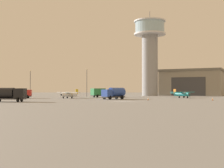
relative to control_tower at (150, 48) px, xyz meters
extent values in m
plane|color=gray|center=(-10.44, -57.53, -19.18)|extent=(400.00, 400.00, 0.00)
cylinder|color=gray|center=(0.00, 0.00, -6.84)|extent=(6.36, 6.36, 24.67)
cylinder|color=silver|center=(0.00, 0.00, 5.80)|extent=(12.76, 12.76, 0.60)
cylinder|color=#99B7C6|center=(0.00, 0.00, 8.41)|extent=(11.74, 11.74, 4.63)
cylinder|color=silver|center=(0.00, 0.00, 10.98)|extent=(12.76, 12.76, 0.50)
cylinder|color=#38383D|center=(0.00, 0.00, 13.23)|extent=(0.16, 0.16, 4.00)
cube|color=gray|center=(20.08, 11.57, -14.14)|extent=(31.89, 30.51, 10.06)
cube|color=#625C52|center=(20.08, 11.57, -8.61)|extent=(32.69, 31.30, 1.00)
cube|color=#38383A|center=(15.55, 1.31, -15.40)|extent=(12.65, 5.70, 7.55)
cylinder|color=teal|center=(6.80, -31.40, -18.09)|extent=(4.14, 5.18, 1.11)
cone|color=#38383D|center=(8.54, -33.85, -18.09)|extent=(1.10, 1.10, 0.78)
cube|color=#38383D|center=(8.54, -33.85, -18.09)|extent=(0.10, 0.10, 1.70)
cube|color=teal|center=(6.95, -31.62, -17.44)|extent=(8.05, 6.27, 0.18)
cylinder|color=orange|center=(5.79, -32.45, -17.81)|extent=(0.76, 0.57, 1.21)
cylinder|color=orange|center=(8.12, -30.79, -17.81)|extent=(0.76, 0.57, 1.21)
cube|color=#99B7C6|center=(7.42, -32.28, -17.78)|extent=(1.29, 1.31, 0.63)
cone|color=teal|center=(5.06, -28.96, -18.00)|extent=(1.40, 1.50, 0.83)
cube|color=orange|center=(5.06, -28.96, -17.28)|extent=(0.66, 0.86, 1.52)
cube|color=teal|center=(5.06, -28.96, -17.86)|extent=(2.65, 2.21, 0.09)
cylinder|color=black|center=(8.04, -33.15, -18.91)|extent=(0.52, 0.43, 0.54)
cylinder|color=black|center=(5.89, -31.83, -18.91)|extent=(0.52, 0.43, 0.54)
cylinder|color=black|center=(7.50, -30.69, -18.91)|extent=(0.52, 0.43, 0.54)
cylinder|color=white|center=(-25.99, -36.90, -18.11)|extent=(4.26, 4.95, 1.09)
cone|color=#38383D|center=(-27.83, -39.20, -18.11)|extent=(1.09, 1.09, 0.76)
cube|color=#38383D|center=(-27.83, -39.20, -18.11)|extent=(0.10, 0.10, 1.67)
cube|color=white|center=(-26.16, -37.11, -17.48)|extent=(7.67, 6.50, 0.18)
cylinder|color=gold|center=(-27.25, -36.23, -17.83)|extent=(0.72, 0.59, 1.19)
cylinder|color=gold|center=(-25.06, -37.98, -17.83)|extent=(0.72, 0.59, 1.19)
cube|color=#99B7C6|center=(-26.65, -37.72, -17.81)|extent=(1.28, 1.30, 0.61)
cone|color=white|center=(-24.15, -34.60, -18.02)|extent=(1.40, 1.47, 0.82)
cube|color=gold|center=(-24.15, -34.60, -17.32)|extent=(0.68, 0.82, 1.49)
cube|color=white|center=(-24.15, -34.60, -17.89)|extent=(2.55, 2.26, 0.09)
cylinder|color=black|center=(-27.30, -38.54, -18.91)|extent=(0.50, 0.44, 0.53)
cylinder|color=black|center=(-26.64, -36.16, -18.91)|extent=(0.50, 0.44, 0.53)
cylinder|color=black|center=(-25.13, -37.37, -18.91)|extent=(0.50, 0.44, 0.53)
cube|color=#38383D|center=(-33.87, -61.34, -18.56)|extent=(7.18, 1.97, 0.24)
cube|color=black|center=(-31.30, -61.41, -17.45)|extent=(2.06, 2.28, 1.98)
cube|color=#99B7C6|center=(-30.36, -61.44, -17.05)|extent=(0.13, 1.89, 0.99)
cylinder|color=black|center=(-35.02, -61.31, -17.38)|extent=(4.89, 2.24, 2.11)
cylinder|color=black|center=(-31.35, -60.41, -18.68)|extent=(0.30, 1.01, 1.00)
cylinder|color=black|center=(-31.40, -62.41, -18.68)|extent=(0.30, 1.01, 1.00)
cylinder|color=black|center=(-35.98, -60.29, -18.68)|extent=(0.30, 1.01, 1.00)
cube|color=#38383D|center=(-13.05, -44.88, -18.56)|extent=(5.86, 5.81, 0.24)
cube|color=#2847A8|center=(-14.68, -46.49, -17.55)|extent=(2.92, 2.93, 1.76)
cube|color=#99B7C6|center=(-15.28, -47.08, -17.20)|extent=(1.46, 1.48, 0.88)
cylinder|color=#2847A8|center=(-12.31, -44.15, -17.32)|extent=(4.62, 4.60, 2.23)
cylinder|color=black|center=(-13.90, -47.20, -18.68)|extent=(0.90, 0.90, 1.00)
cylinder|color=black|center=(-15.38, -45.69, -18.68)|extent=(0.90, 0.90, 1.00)
cylinder|color=black|center=(-10.95, -44.29, -18.68)|extent=(0.90, 0.90, 1.00)
cylinder|color=black|center=(-12.43, -42.78, -18.68)|extent=(0.90, 0.90, 1.00)
cube|color=#38383D|center=(-39.82, -37.14, -18.56)|extent=(6.16, 2.90, 0.24)
cube|color=red|center=(-37.72, -36.77, -17.59)|extent=(2.05, 2.61, 1.70)
cube|color=#99B7C6|center=(-36.96, -36.63, -17.25)|extent=(0.43, 1.99, 0.85)
cube|color=brown|center=(-40.78, -37.31, -18.36)|extent=(4.32, 3.02, 0.16)
cube|color=#997547|center=(-41.17, -37.38, -17.83)|extent=(1.03, 1.03, 0.90)
cylinder|color=black|center=(-37.96, -35.73, -18.68)|extent=(0.45, 1.03, 1.00)
cylinder|color=black|center=(-37.59, -37.82, -18.68)|extent=(0.45, 1.03, 1.00)
cylinder|color=black|center=(-41.75, -36.41, -18.68)|extent=(0.45, 1.03, 1.00)
cylinder|color=black|center=(-41.38, -38.50, -18.68)|extent=(0.45, 1.03, 1.00)
cube|color=#38383D|center=(-17.77, -26.74, -18.56)|extent=(6.27, 5.03, 0.24)
cube|color=#287A42|center=(-15.91, -25.55, -17.55)|extent=(2.83, 3.08, 1.77)
cube|color=#99B7C6|center=(-15.24, -25.12, -17.20)|extent=(1.24, 1.88, 0.88)
cube|color=#287A42|center=(-18.62, -27.28, -17.38)|extent=(4.85, 4.37, 2.11)
cylinder|color=black|center=(-16.58, -24.61, -18.68)|extent=(0.77, 0.99, 1.00)
cylinder|color=black|center=(-15.34, -26.55, -18.68)|extent=(0.77, 0.99, 1.00)
cylinder|color=black|center=(-19.94, -26.75, -18.68)|extent=(0.77, 0.99, 1.00)
cylinder|color=black|center=(-18.70, -28.70, -18.68)|extent=(0.77, 0.99, 1.00)
cube|color=orange|center=(-29.96, -17.12, -18.58)|extent=(3.78, 4.57, 0.55)
cube|color=#99B7C6|center=(-29.85, -16.94, -18.06)|extent=(2.61, 2.88, 0.50)
cylinder|color=black|center=(-30.06, -18.75, -18.86)|extent=(0.63, 0.49, 0.64)
cylinder|color=black|center=(-31.40, -17.89, -18.86)|extent=(0.63, 0.49, 0.64)
cylinder|color=black|center=(-28.53, -16.35, -18.86)|extent=(0.63, 0.49, 0.64)
cylinder|color=black|center=(-29.87, -15.49, -18.86)|extent=(0.63, 0.49, 0.64)
cylinder|color=#38383D|center=(-24.21, -11.28, -14.24)|extent=(0.18, 0.18, 9.87)
sphere|color=#F9E5B2|center=(-24.21, -11.28, -9.08)|extent=(0.44, 0.44, 0.44)
cylinder|color=#38383D|center=(-45.20, -11.90, -14.54)|extent=(0.18, 0.18, 9.27)
sphere|color=#F9E5B2|center=(-45.20, -11.90, -9.68)|extent=(0.44, 0.44, 0.44)
cube|color=black|center=(9.72, -51.96, -19.16)|extent=(0.36, 0.36, 0.04)
cone|color=orange|center=(9.72, -51.96, -18.86)|extent=(0.30, 0.30, 0.56)
cylinder|color=white|center=(9.72, -51.96, -18.83)|extent=(0.21, 0.21, 0.08)
cube|color=black|center=(-4.85, -51.24, -19.16)|extent=(0.36, 0.36, 0.04)
cone|color=orange|center=(-4.85, -51.24, -18.84)|extent=(0.30, 0.30, 0.59)
cylinder|color=white|center=(-4.85, -51.24, -18.81)|extent=(0.21, 0.21, 0.08)
camera|label=1|loc=(-10.35, -120.11, -16.72)|focal=47.49mm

